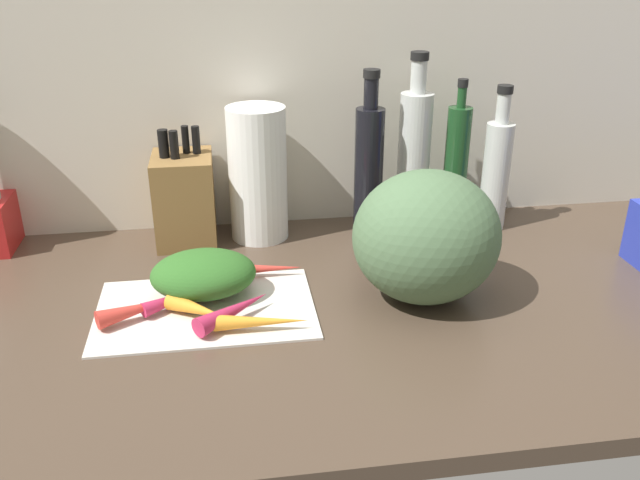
% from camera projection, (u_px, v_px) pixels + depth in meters
% --- Properties ---
extents(ground_plane, '(1.70, 0.80, 0.03)m').
position_uv_depth(ground_plane, '(358.00, 306.00, 1.17)').
color(ground_plane, '#47382B').
extents(wall_back, '(1.70, 0.03, 0.60)m').
position_uv_depth(wall_back, '(324.00, 82.00, 1.39)').
color(wall_back, beige).
rests_on(wall_back, ground_plane).
extents(cutting_board, '(0.36, 0.24, 0.01)m').
position_uv_depth(cutting_board, '(206.00, 309.00, 1.12)').
color(cutting_board, beige).
rests_on(cutting_board, ground_plane).
extents(carrot_0, '(0.13, 0.09, 0.02)m').
position_uv_depth(carrot_0, '(179.00, 297.00, 1.13)').
color(carrot_0, '#B2264C').
rests_on(carrot_0, cutting_board).
extents(carrot_1, '(0.13, 0.10, 0.03)m').
position_uv_depth(carrot_1, '(205.00, 284.00, 1.16)').
color(carrot_1, orange).
rests_on(carrot_1, cutting_board).
extents(carrot_2, '(0.12, 0.10, 0.02)m').
position_uv_depth(carrot_2, '(209.00, 291.00, 1.15)').
color(carrot_2, '#B2264C').
rests_on(carrot_2, cutting_board).
extents(carrot_3, '(0.13, 0.12, 0.03)m').
position_uv_depth(carrot_3, '(234.00, 310.00, 1.08)').
color(carrot_3, '#B2264C').
rests_on(carrot_3, cutting_board).
extents(carrot_4, '(0.13, 0.08, 0.03)m').
position_uv_depth(carrot_4, '(137.00, 309.00, 1.08)').
color(carrot_4, red).
rests_on(carrot_4, cutting_board).
extents(carrot_5, '(0.15, 0.04, 0.03)m').
position_uv_depth(carrot_5, '(261.00, 322.00, 1.05)').
color(carrot_5, orange).
rests_on(carrot_5, cutting_board).
extents(carrot_6, '(0.11, 0.10, 0.03)m').
position_uv_depth(carrot_6, '(199.00, 309.00, 1.08)').
color(carrot_6, orange).
rests_on(carrot_6, cutting_board).
extents(carrot_7, '(0.14, 0.03, 0.03)m').
position_uv_depth(carrot_7, '(263.00, 269.00, 1.22)').
color(carrot_7, red).
rests_on(carrot_7, cutting_board).
extents(carrot_greens_pile, '(0.18, 0.14, 0.08)m').
position_uv_depth(carrot_greens_pile, '(203.00, 274.00, 1.15)').
color(carrot_greens_pile, '#2D6023').
rests_on(carrot_greens_pile, cutting_board).
extents(winter_squash, '(0.25, 0.23, 0.23)m').
position_uv_depth(winter_squash, '(426.00, 237.00, 1.12)').
color(winter_squash, '#4C6B47').
rests_on(winter_squash, ground_plane).
extents(knife_block, '(0.12, 0.14, 0.24)m').
position_uv_depth(knife_block, '(185.00, 198.00, 1.35)').
color(knife_block, brown).
rests_on(knife_block, ground_plane).
extents(paper_towel_roll, '(0.12, 0.12, 0.27)m').
position_uv_depth(paper_towel_roll, '(258.00, 174.00, 1.35)').
color(paper_towel_roll, white).
rests_on(paper_towel_roll, ground_plane).
extents(bottle_0, '(0.06, 0.06, 0.34)m').
position_uv_depth(bottle_0, '(369.00, 168.00, 1.36)').
color(bottle_0, black).
rests_on(bottle_0, ground_plane).
extents(bottle_1, '(0.07, 0.07, 0.37)m').
position_uv_depth(bottle_1, '(414.00, 158.00, 1.39)').
color(bottle_1, silver).
rests_on(bottle_1, ground_plane).
extents(bottle_2, '(0.05, 0.05, 0.32)m').
position_uv_depth(bottle_2, '(456.00, 167.00, 1.40)').
color(bottle_2, '#19421E').
rests_on(bottle_2, ground_plane).
extents(bottle_3, '(0.06, 0.06, 0.31)m').
position_uv_depth(bottle_3, '(496.00, 171.00, 1.40)').
color(bottle_3, silver).
rests_on(bottle_3, ground_plane).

